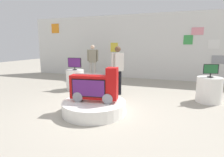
{
  "coord_description": "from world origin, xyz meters",
  "views": [
    {
      "loc": [
        1.76,
        -4.2,
        1.73
      ],
      "look_at": [
        0.11,
        0.61,
        0.79
      ],
      "focal_mm": 29.24,
      "sensor_mm": 36.0,
      "label": 1
    }
  ],
  "objects_px": {
    "main_display_pedestal": "(94,107)",
    "shopper_browsing_rear": "(118,67)",
    "novelty_firetruck_tv": "(95,88)",
    "display_pedestal_center_rear": "(209,90)",
    "tv_on_left_rear": "(75,63)",
    "display_pedestal_left_rear": "(75,80)",
    "tv_on_center_rear": "(211,70)",
    "shopper_browsing_near_truck": "(93,59)"
  },
  "relations": [
    {
      "from": "display_pedestal_left_rear",
      "to": "tv_on_center_rear",
      "type": "xyz_separation_m",
      "value": [
        4.7,
        -0.13,
        0.62
      ]
    },
    {
      "from": "display_pedestal_center_rear",
      "to": "tv_on_center_rear",
      "type": "height_order",
      "value": "tv_on_center_rear"
    },
    {
      "from": "main_display_pedestal",
      "to": "tv_on_left_rear",
      "type": "distance_m",
      "value": 2.88
    },
    {
      "from": "main_display_pedestal",
      "to": "shopper_browsing_rear",
      "type": "bearing_deg",
      "value": 88.15
    },
    {
      "from": "display_pedestal_left_rear",
      "to": "tv_on_center_rear",
      "type": "distance_m",
      "value": 4.75
    },
    {
      "from": "novelty_firetruck_tv",
      "to": "shopper_browsing_near_truck",
      "type": "distance_m",
      "value": 4.69
    },
    {
      "from": "novelty_firetruck_tv",
      "to": "shopper_browsing_near_truck",
      "type": "relative_size",
      "value": 0.71
    },
    {
      "from": "tv_on_left_rear",
      "to": "shopper_browsing_rear",
      "type": "bearing_deg",
      "value": -8.11
    },
    {
      "from": "tv_on_left_rear",
      "to": "novelty_firetruck_tv",
      "type": "bearing_deg",
      "value": -49.34
    },
    {
      "from": "novelty_firetruck_tv",
      "to": "shopper_browsing_near_truck",
      "type": "xyz_separation_m",
      "value": [
        -2.01,
        4.22,
        0.35
      ]
    },
    {
      "from": "main_display_pedestal",
      "to": "tv_on_center_rear",
      "type": "xyz_separation_m",
      "value": [
        2.93,
        1.96,
        0.85
      ]
    },
    {
      "from": "main_display_pedestal",
      "to": "display_pedestal_center_rear",
      "type": "distance_m",
      "value": 3.54
    },
    {
      "from": "tv_on_left_rear",
      "to": "shopper_browsing_rear",
      "type": "distance_m",
      "value": 1.85
    },
    {
      "from": "tv_on_center_rear",
      "to": "shopper_browsing_rear",
      "type": "xyz_separation_m",
      "value": [
        -2.87,
        -0.14,
        -0.01
      ]
    },
    {
      "from": "tv_on_left_rear",
      "to": "tv_on_center_rear",
      "type": "xyz_separation_m",
      "value": [
        4.71,
        -0.13,
        -0.04
      ]
    },
    {
      "from": "display_pedestal_center_rear",
      "to": "main_display_pedestal",
      "type": "bearing_deg",
      "value": -146.12
    },
    {
      "from": "novelty_firetruck_tv",
      "to": "display_pedestal_center_rear",
      "type": "distance_m",
      "value": 3.52
    },
    {
      "from": "tv_on_center_rear",
      "to": "shopper_browsing_rear",
      "type": "bearing_deg",
      "value": -177.29
    },
    {
      "from": "display_pedestal_center_rear",
      "to": "tv_on_center_rear",
      "type": "relative_size",
      "value": 1.79
    },
    {
      "from": "main_display_pedestal",
      "to": "shopper_browsing_rear",
      "type": "xyz_separation_m",
      "value": [
        0.06,
        1.83,
        0.84
      ]
    },
    {
      "from": "main_display_pedestal",
      "to": "display_pedestal_left_rear",
      "type": "height_order",
      "value": "display_pedestal_left_rear"
    },
    {
      "from": "shopper_browsing_near_truck",
      "to": "shopper_browsing_rear",
      "type": "distance_m",
      "value": 3.15
    },
    {
      "from": "display_pedestal_left_rear",
      "to": "tv_on_left_rear",
      "type": "relative_size",
      "value": 1.41
    },
    {
      "from": "display_pedestal_left_rear",
      "to": "tv_on_left_rear",
      "type": "distance_m",
      "value": 0.66
    },
    {
      "from": "novelty_firetruck_tv",
      "to": "tv_on_center_rear",
      "type": "relative_size",
      "value": 2.85
    },
    {
      "from": "novelty_firetruck_tv",
      "to": "shopper_browsing_rear",
      "type": "bearing_deg",
      "value": 88.88
    },
    {
      "from": "novelty_firetruck_tv",
      "to": "tv_on_left_rear",
      "type": "height_order",
      "value": "tv_on_left_rear"
    },
    {
      "from": "display_pedestal_center_rear",
      "to": "shopper_browsing_near_truck",
      "type": "bearing_deg",
      "value": 155.44
    },
    {
      "from": "display_pedestal_left_rear",
      "to": "shopper_browsing_rear",
      "type": "distance_m",
      "value": 1.95
    },
    {
      "from": "novelty_firetruck_tv",
      "to": "tv_on_left_rear",
      "type": "relative_size",
      "value": 2.23
    },
    {
      "from": "shopper_browsing_rear",
      "to": "tv_on_left_rear",
      "type": "bearing_deg",
      "value": 171.89
    },
    {
      "from": "novelty_firetruck_tv",
      "to": "tv_on_left_rear",
      "type": "xyz_separation_m",
      "value": [
        -1.8,
        2.09,
        0.38
      ]
    },
    {
      "from": "tv_on_left_rear",
      "to": "main_display_pedestal",
      "type": "bearing_deg",
      "value": -49.66
    },
    {
      "from": "novelty_firetruck_tv",
      "to": "display_pedestal_center_rear",
      "type": "xyz_separation_m",
      "value": [
        2.91,
        1.97,
        -0.28
      ]
    },
    {
      "from": "tv_on_left_rear",
      "to": "shopper_browsing_rear",
      "type": "height_order",
      "value": "shopper_browsing_rear"
    },
    {
      "from": "main_display_pedestal",
      "to": "shopper_browsing_rear",
      "type": "distance_m",
      "value": 2.01
    },
    {
      "from": "tv_on_left_rear",
      "to": "tv_on_center_rear",
      "type": "bearing_deg",
      "value": -1.53
    },
    {
      "from": "tv_on_left_rear",
      "to": "tv_on_center_rear",
      "type": "distance_m",
      "value": 4.71
    },
    {
      "from": "display_pedestal_left_rear",
      "to": "display_pedestal_center_rear",
      "type": "xyz_separation_m",
      "value": [
        4.71,
        -0.13,
        0.0
      ]
    },
    {
      "from": "shopper_browsing_rear",
      "to": "display_pedestal_left_rear",
      "type": "bearing_deg",
      "value": 171.75
    },
    {
      "from": "novelty_firetruck_tv",
      "to": "display_pedestal_left_rear",
      "type": "relative_size",
      "value": 1.59
    },
    {
      "from": "main_display_pedestal",
      "to": "tv_on_left_rear",
      "type": "xyz_separation_m",
      "value": [
        -1.77,
        2.09,
        0.89
      ]
    }
  ]
}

